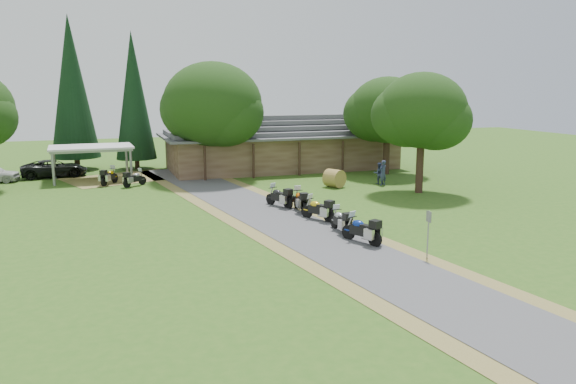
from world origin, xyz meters
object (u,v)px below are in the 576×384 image
object	(u,v)px
motorcycle_row_c	(318,208)
carport	(92,163)
motorcycle_row_b	(341,220)
motorcycle_row_d	(300,200)
motorcycle_row_a	(362,229)
motorcycle_row_e	(279,196)
lodge	(282,142)
hay_bale	(334,178)
car_dark_suv	(54,164)
motorcycle_carport_a	(109,176)
motorcycle_carport_b	(135,178)

from	to	relation	value
motorcycle_row_c	carport	bearing A→B (deg)	4.55
motorcycle_row_b	motorcycle_row_d	world-z (taller)	motorcycle_row_d
motorcycle_row_b	motorcycle_row_a	bearing A→B (deg)	-179.06
motorcycle_row_d	motorcycle_row_e	size ratio (longest dim) A/B	1.03
motorcycle_row_a	lodge	bearing A→B (deg)	-32.72
motorcycle_row_d	hay_bale	world-z (taller)	motorcycle_row_d
car_dark_suv	motorcycle_row_e	size ratio (longest dim) A/B	2.73
motorcycle_carport_a	motorcycle_carport_b	world-z (taller)	motorcycle_carport_a
carport	motorcycle_row_a	xyz separation A→B (m)	(12.03, -23.78, -0.65)
car_dark_suv	motorcycle_row_a	distance (m)	30.33
lodge	motorcycle_row_e	xyz separation A→B (m)	(-5.55, -15.72, -1.74)
motorcycle_row_c	motorcycle_carport_b	world-z (taller)	motorcycle_row_c
motorcycle_row_d	motorcycle_carport_b	xyz separation A→B (m)	(-8.73, 12.16, -0.08)
motorcycle_row_c	hay_bale	distance (m)	10.64
carport	car_dark_suv	distance (m)	3.95
car_dark_suv	motorcycle_row_b	bearing A→B (deg)	-153.73
motorcycle_row_a	motorcycle_carport_a	xyz separation A→B (m)	(-10.84, 21.06, -0.03)
motorcycle_row_a	motorcycle_carport_b	xyz separation A→B (m)	(-9.07, 19.65, -0.08)
carport	motorcycle_row_c	world-z (taller)	carport
lodge	hay_bale	xyz separation A→B (m)	(0.53, -10.53, -1.78)
lodge	motorcycle_carport_b	xyz separation A→B (m)	(-13.49, -5.19, -1.81)
lodge	motorcycle_carport_a	size ratio (longest dim) A/B	10.53
carport	car_dark_suv	world-z (taller)	carport
motorcycle_row_c	motorcycle_carport_b	bearing A→B (deg)	3.53
lodge	motorcycle_carport_b	world-z (taller)	lodge
car_dark_suv	motorcycle_row_c	distance (m)	25.99
carport	motorcycle_carport_b	xyz separation A→B (m)	(2.96, -4.12, -0.72)
carport	car_dark_suv	bearing A→B (deg)	137.31
motorcycle_carport_b	motorcycle_row_a	bearing A→B (deg)	-102.07
hay_bale	motorcycle_row_d	bearing A→B (deg)	-127.79
motorcycle_row_e	carport	bearing A→B (deg)	13.08
motorcycle_carport_a	motorcycle_row_e	bearing A→B (deg)	-109.62
hay_bale	motorcycle_row_e	bearing A→B (deg)	-139.46
motorcycle_row_c	motorcycle_carport_a	xyz separation A→B (m)	(-10.65, 16.06, -0.01)
lodge	car_dark_suv	bearing A→B (deg)	175.55
motorcycle_row_c	motorcycle_row_e	world-z (taller)	same
motorcycle_row_e	motorcycle_carport_b	distance (m)	13.20
lodge	motorcycle_row_d	world-z (taller)	lodge
car_dark_suv	motorcycle_row_b	world-z (taller)	car_dark_suv
car_dark_suv	motorcycle_row_d	size ratio (longest dim) A/B	2.66
motorcycle_row_e	car_dark_suv	bearing A→B (deg)	15.29
car_dark_suv	motorcycle_row_d	distance (m)	23.90
lodge	motorcycle_row_b	xyz separation A→B (m)	(-4.50, -22.62, -1.79)
carport	car_dark_suv	size ratio (longest dim) A/B	1.12
motorcycle_row_a	motorcycle_carport_a	size ratio (longest dim) A/B	1.04
hay_bale	motorcycle_row_b	bearing A→B (deg)	-112.57
motorcycle_row_b	motorcycle_carport_a	world-z (taller)	motorcycle_carport_a
lodge	hay_bale	distance (m)	10.69
motorcycle_row_b	motorcycle_carport_b	world-z (taller)	motorcycle_row_b
motorcycle_carport_a	motorcycle_carport_b	xyz separation A→B (m)	(1.77, -1.41, -0.05)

